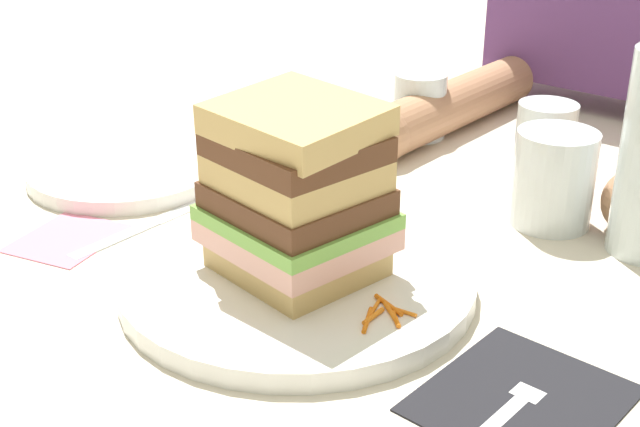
# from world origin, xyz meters

# --- Properties ---
(ground_plane) EXTENTS (3.00, 3.00, 0.00)m
(ground_plane) POSITION_xyz_m (0.00, 0.00, 0.00)
(ground_plane) COLOR beige
(main_plate) EXTENTS (0.29, 0.29, 0.02)m
(main_plate) POSITION_xyz_m (0.01, -0.00, 0.01)
(main_plate) COLOR white
(main_plate) RESTS_ON ground_plane
(sandwich) EXTENTS (0.14, 0.13, 0.14)m
(sandwich) POSITION_xyz_m (0.01, -0.00, 0.09)
(sandwich) COLOR tan
(sandwich) RESTS_ON main_plate
(carrot_shred_0) EXTENTS (0.03, 0.01, 0.00)m
(carrot_shred_0) POSITION_xyz_m (-0.08, 0.01, 0.02)
(carrot_shred_0) COLOR orange
(carrot_shred_0) RESTS_ON main_plate
(carrot_shred_1) EXTENTS (0.02, 0.02, 0.00)m
(carrot_shred_1) POSITION_xyz_m (-0.10, 0.01, 0.02)
(carrot_shred_1) COLOR orange
(carrot_shred_1) RESTS_ON main_plate
(carrot_shred_2) EXTENTS (0.00, 0.03, 0.00)m
(carrot_shred_2) POSITION_xyz_m (-0.09, -0.00, 0.02)
(carrot_shred_2) COLOR orange
(carrot_shred_2) RESTS_ON main_plate
(carrot_shred_3) EXTENTS (0.00, 0.02, 0.00)m
(carrot_shred_3) POSITION_xyz_m (-0.09, 0.04, 0.02)
(carrot_shred_3) COLOR orange
(carrot_shred_3) RESTS_ON main_plate
(carrot_shred_4) EXTENTS (0.01, 0.03, 0.00)m
(carrot_shred_4) POSITION_xyz_m (-0.11, 0.01, 0.02)
(carrot_shred_4) COLOR orange
(carrot_shred_4) RESTS_ON main_plate
(carrot_shred_5) EXTENTS (0.03, 0.01, 0.00)m
(carrot_shred_5) POSITION_xyz_m (-0.09, 0.00, 0.02)
(carrot_shred_5) COLOR orange
(carrot_shred_5) RESTS_ON main_plate
(carrot_shred_6) EXTENTS (0.02, 0.02, 0.00)m
(carrot_shred_6) POSITION_xyz_m (-0.10, 0.03, 0.02)
(carrot_shred_6) COLOR orange
(carrot_shred_6) RESTS_ON main_plate
(carrot_shred_7) EXTENTS (0.02, 0.03, 0.00)m
(carrot_shred_7) POSITION_xyz_m (0.10, -0.03, 0.02)
(carrot_shred_7) COLOR orange
(carrot_shred_7) RESTS_ON main_plate
(carrot_shred_8) EXTENTS (0.01, 0.02, 0.00)m
(carrot_shred_8) POSITION_xyz_m (0.10, -0.02, 0.02)
(carrot_shred_8) COLOR orange
(carrot_shred_8) RESTS_ON main_plate
(carrot_shred_9) EXTENTS (0.01, 0.03, 0.00)m
(carrot_shred_9) POSITION_xyz_m (0.09, -0.01, 0.02)
(carrot_shred_9) COLOR orange
(carrot_shred_9) RESTS_ON main_plate
(carrot_shred_10) EXTENTS (0.02, 0.02, 0.00)m
(carrot_shred_10) POSITION_xyz_m (0.11, -0.01, 0.02)
(carrot_shred_10) COLOR orange
(carrot_shred_10) RESTS_ON main_plate
(carrot_shred_11) EXTENTS (0.02, 0.01, 0.00)m
(carrot_shred_11) POSITION_xyz_m (0.11, 0.00, 0.02)
(carrot_shred_11) COLOR orange
(carrot_shred_11) RESTS_ON main_plate
(carrot_shred_12) EXTENTS (0.02, 0.02, 0.00)m
(carrot_shred_12) POSITION_xyz_m (0.12, -0.01, 0.02)
(carrot_shred_12) COLOR orange
(carrot_shred_12) RESTS_ON main_plate
(carrot_shred_13) EXTENTS (0.03, 0.01, 0.00)m
(carrot_shred_13) POSITION_xyz_m (0.10, 0.00, 0.02)
(carrot_shred_13) COLOR orange
(carrot_shred_13) RESTS_ON main_plate
(napkin_dark) EXTENTS (0.12, 0.14, 0.00)m
(napkin_dark) POSITION_xyz_m (0.22, -0.02, 0.00)
(napkin_dark) COLOR black
(napkin_dark) RESTS_ON ground_plane
(fork) EXTENTS (0.02, 0.17, 0.00)m
(fork) POSITION_xyz_m (0.22, -0.04, 0.00)
(fork) COLOR silver
(fork) RESTS_ON napkin_dark
(knife) EXTENTS (0.02, 0.20, 0.00)m
(knife) POSITION_xyz_m (-0.18, 0.01, 0.00)
(knife) COLOR silver
(knife) RESTS_ON ground_plane
(juice_glass) EXTENTS (0.07, 0.07, 0.09)m
(juice_glass) POSITION_xyz_m (0.11, 0.25, 0.04)
(juice_glass) COLOR white
(juice_glass) RESTS_ON ground_plane
(empty_tumbler_0) EXTENTS (0.06, 0.06, 0.08)m
(empty_tumbler_0) POSITION_xyz_m (0.05, 0.34, 0.04)
(empty_tumbler_0) COLOR silver
(empty_tumbler_0) RESTS_ON ground_plane
(empty_tumbler_1) EXTENTS (0.06, 0.06, 0.08)m
(empty_tumbler_1) POSITION_xyz_m (-0.12, 0.37, 0.04)
(empty_tumbler_1) COLOR silver
(empty_tumbler_1) RESTS_ON ground_plane
(side_plate) EXTENTS (0.21, 0.21, 0.02)m
(side_plate) POSITION_xyz_m (-0.29, 0.06, 0.01)
(side_plate) COLOR white
(side_plate) RESTS_ON ground_plane
(napkin_pink) EXTENTS (0.10, 0.11, 0.00)m
(napkin_pink) POSITION_xyz_m (-0.21, -0.07, 0.00)
(napkin_pink) COLOR pink
(napkin_pink) RESTS_ON ground_plane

